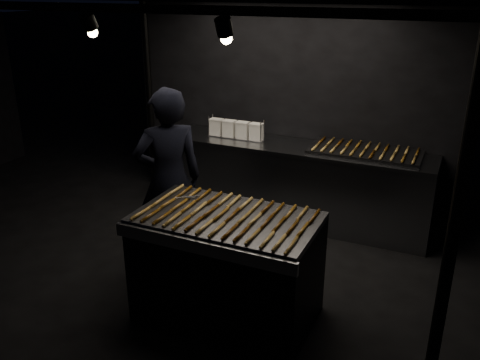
% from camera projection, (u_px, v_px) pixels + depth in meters
% --- Properties ---
extents(ground, '(80.00, 80.00, 0.00)m').
position_uv_depth(ground, '(237.00, 261.00, 5.07)').
color(ground, black).
extents(stall_structure, '(4.30, 3.30, 2.62)m').
position_uv_depth(stall_structure, '(254.00, 29.00, 4.59)').
color(stall_structure, black).
rests_on(stall_structure, ground).
extents(grill_cart, '(1.45, 0.83, 0.90)m').
position_uv_depth(grill_cart, '(227.00, 266.00, 4.10)').
color(grill_cart, black).
rests_on(grill_cart, ground).
extents(sausages_main, '(1.28, 0.79, 0.03)m').
position_uv_depth(sausages_main, '(227.00, 214.00, 3.94)').
color(sausages_main, '#B08538').
rests_on(sausages_main, grill_cart).
extents(tongs, '(0.18, 0.41, 0.02)m').
position_uv_depth(tongs, '(194.00, 197.00, 4.26)').
color(tongs, gray).
rests_on(tongs, grill_cart).
extents(back_counter, '(3.00, 0.62, 0.90)m').
position_uv_depth(back_counter, '(296.00, 183.00, 5.80)').
color(back_counter, gray).
rests_on(back_counter, ground).
extents(tray_rack, '(0.70, 0.14, 0.24)m').
position_uv_depth(tray_rack, '(236.00, 130.00, 5.89)').
color(tray_rack, '#99999E').
rests_on(tray_rack, back_counter).
extents(second_grill, '(1.15, 0.55, 0.05)m').
position_uv_depth(second_grill, '(365.00, 153.00, 5.34)').
color(second_grill, '#3D3D3F').
rests_on(second_grill, back_counter).
extents(sausages_back, '(1.02, 0.54, 0.03)m').
position_uv_depth(sausages_back, '(365.00, 149.00, 5.32)').
color(sausages_back, '#93631C').
rests_on(sausages_back, second_grill).
extents(vendor, '(0.75, 0.75, 1.75)m').
position_uv_depth(vendor, '(169.00, 180.00, 4.73)').
color(vendor, black).
rests_on(vendor, ground).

